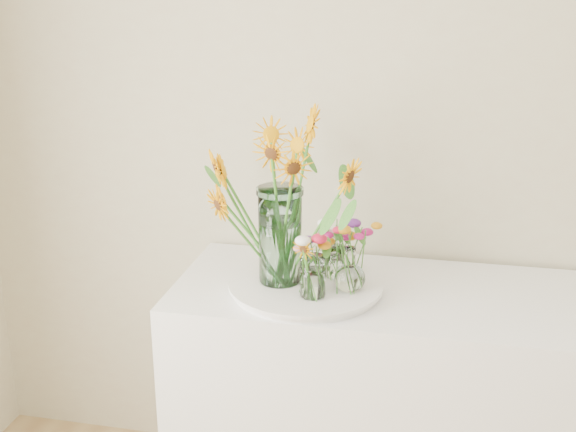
# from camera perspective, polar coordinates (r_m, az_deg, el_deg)

# --- Properties ---
(counter) EXTENTS (1.40, 0.60, 0.90)m
(counter) POSITION_cam_1_polar(r_m,az_deg,el_deg) (2.57, 7.63, -15.04)
(counter) COLOR white
(counter) RESTS_ON ground_plane
(tray) EXTENTS (0.47, 0.47, 0.02)m
(tray) POSITION_cam_1_polar(r_m,az_deg,el_deg) (2.32, 1.42, -5.65)
(tray) COLOR white
(tray) RESTS_ON counter
(mason_jar) EXTENTS (0.18, 0.18, 0.32)m
(mason_jar) POSITION_cam_1_polar(r_m,az_deg,el_deg) (2.27, -0.64, -1.56)
(mason_jar) COLOR #A7D4C9
(mason_jar) RESTS_ON tray
(sunflower_bouquet) EXTENTS (1.03, 1.03, 0.57)m
(sunflower_bouquet) POSITION_cam_1_polar(r_m,az_deg,el_deg) (2.23, -0.65, 1.44)
(sunflower_bouquet) COLOR #F09E05
(sunflower_bouquet) RESTS_ON tray
(small_vase_a) EXTENTS (0.09, 0.09, 0.13)m
(small_vase_a) POSITION_cam_1_polar(r_m,az_deg,el_deg) (2.20, 1.98, -4.86)
(small_vase_a) COLOR white
(small_vase_a) RESTS_ON tray
(wildflower_posy_a) EXTENTS (0.19, 0.19, 0.22)m
(wildflower_posy_a) POSITION_cam_1_polar(r_m,az_deg,el_deg) (2.18, 1.99, -3.77)
(wildflower_posy_a) COLOR orange
(wildflower_posy_a) RESTS_ON tray
(small_vase_b) EXTENTS (0.13, 0.13, 0.14)m
(small_vase_b) POSITION_cam_1_polar(r_m,az_deg,el_deg) (2.25, 4.90, -4.20)
(small_vase_b) COLOR white
(small_vase_b) RESTS_ON tray
(wildflower_posy_b) EXTENTS (0.22, 0.22, 0.23)m
(wildflower_posy_b) POSITION_cam_1_polar(r_m,az_deg,el_deg) (2.23, 4.93, -3.13)
(wildflower_posy_b) COLOR orange
(wildflower_posy_b) RESTS_ON tray
(small_vase_c) EXTENTS (0.08, 0.08, 0.11)m
(small_vase_c) POSITION_cam_1_polar(r_m,az_deg,el_deg) (2.35, 3.72, -3.65)
(small_vase_c) COLOR white
(small_vase_c) RESTS_ON tray
(wildflower_posy_c) EXTENTS (0.18, 0.18, 0.20)m
(wildflower_posy_c) POSITION_cam_1_polar(r_m,az_deg,el_deg) (2.33, 3.74, -2.62)
(wildflower_posy_c) COLOR orange
(wildflower_posy_c) RESTS_ON tray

